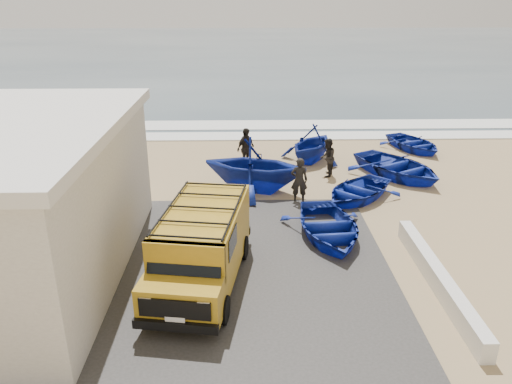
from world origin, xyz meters
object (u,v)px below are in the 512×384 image
object	(u,v)px
van	(201,244)
boat_far_left	(312,143)
fisherman_back	(246,148)
boat_mid_right	(398,167)
boat_near_left	(328,227)
fisherman_front	(299,180)
boat_far_right	(414,143)
fisherman_middle	(327,158)
boat_near_right	(357,190)
boat_mid_left	(255,165)
parapet	(438,278)

from	to	relation	value
van	boat_far_left	xyz separation A→B (m)	(4.23, 10.30, -0.28)
fisherman_back	boat_mid_right	bearing A→B (deg)	-60.92
boat_near_left	fisherman_front	xyz separation A→B (m)	(-0.64, 2.97, 0.47)
boat_far_right	van	bearing A→B (deg)	-149.86
fisherman_middle	boat_far_right	bearing A→B (deg)	144.61
boat_mid_right	boat_near_right	bearing A→B (deg)	-162.99
boat_mid_left	boat_far_left	xyz separation A→B (m)	(2.69, 3.62, -0.21)
fisherman_middle	fisherman_back	world-z (taller)	fisherman_back
boat_near_right	boat_far_right	bearing A→B (deg)	99.65
parapet	boat_near_right	bearing A→B (deg)	98.06
fisherman_back	fisherman_middle	bearing A→B (deg)	-68.49
parapet	fisherman_middle	size ratio (longest dim) A/B	3.64
van	boat_far_left	size ratio (longest dim) A/B	1.58
boat_near_right	fisherman_middle	size ratio (longest dim) A/B	2.11
boat_mid_right	fisherman_front	size ratio (longest dim) A/B	2.49
boat_far_left	fisherman_middle	world-z (taller)	boat_far_left
boat_near_left	boat_mid_right	bearing A→B (deg)	50.77
boat_mid_right	fisherman_front	distance (m)	5.22
boat_near_left	boat_far_right	world-z (taller)	boat_near_left
boat_far_left	boat_near_left	bearing A→B (deg)	-60.34
boat_near_right	boat_mid_right	size ratio (longest dim) A/B	0.81
boat_near_left	boat_far_right	distance (m)	11.02
parapet	fisherman_back	xyz separation A→B (m)	(-5.05, 9.88, 0.63)
boat_far_right	parapet	bearing A→B (deg)	-126.07
boat_mid_left	parapet	bearing A→B (deg)	-130.27
parapet	fisherman_middle	distance (m)	8.85
parapet	boat_near_right	xyz separation A→B (m)	(-0.86, 6.11, 0.08)
boat_far_right	fisherman_front	world-z (taller)	fisherman_front
boat_mid_left	fisherman_front	xyz separation A→B (m)	(1.62, -1.20, -0.21)
boat_mid_right	fisherman_front	world-z (taller)	fisherman_front
boat_far_left	fisherman_front	distance (m)	4.94
fisherman_front	van	bearing A→B (deg)	62.74
boat_near_right	boat_near_left	bearing A→B (deg)	-73.46
boat_far_right	fisherman_back	bearing A→B (deg)	175.31
boat_near_left	fisherman_front	bearing A→B (deg)	97.12
boat_near_left	boat_mid_left	size ratio (longest dim) A/B	0.94
boat_near_left	boat_far_left	distance (m)	7.82
boat_near_left	boat_near_right	size ratio (longest dim) A/B	1.10
boat_near_right	boat_far_left	bearing A→B (deg)	147.22
fisherman_middle	boat_near_left	bearing A→B (deg)	9.46
van	fisherman_middle	size ratio (longest dim) A/B	3.14
parapet	boat_far_right	xyz separation A→B (m)	(3.27, 12.35, 0.08)
fisherman_front	boat_far_right	bearing A→B (deg)	-131.94
van	fisherman_back	distance (m)	9.53
fisherman_front	fisherman_middle	world-z (taller)	fisherman_front
boat_far_left	boat_near_right	bearing A→B (deg)	-43.12
parapet	boat_far_right	bearing A→B (deg)	75.15
parapet	boat_near_left	size ratio (longest dim) A/B	1.58
boat_near_left	boat_far_right	bearing A→B (deg)	53.69
van	boat_mid_left	xyz separation A→B (m)	(1.55, 6.68, -0.07)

